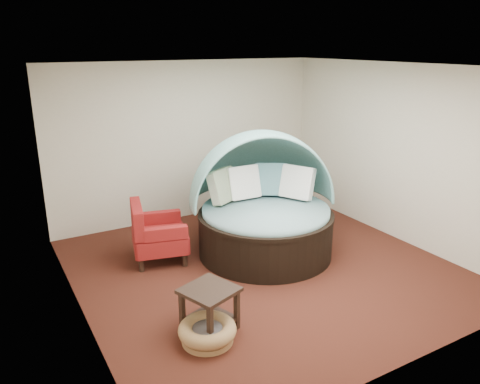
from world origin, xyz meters
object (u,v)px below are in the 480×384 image
red_armchair (156,234)px  side_table (209,303)px  canopy_daybed (264,197)px  pet_basket (207,332)px

red_armchair → side_table: size_ratio=1.36×
canopy_daybed → red_armchair: size_ratio=2.76×
pet_basket → red_armchair: size_ratio=0.76×
pet_basket → red_armchair: (0.23, 2.16, 0.30)m
red_armchair → pet_basket: bearing=-81.9°
pet_basket → side_table: side_table is taller
pet_basket → canopy_daybed: bearing=43.2°
pet_basket → red_armchair: red_armchair is taller
red_armchair → canopy_daybed: bearing=-3.4°
canopy_daybed → pet_basket: canopy_daybed is taller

